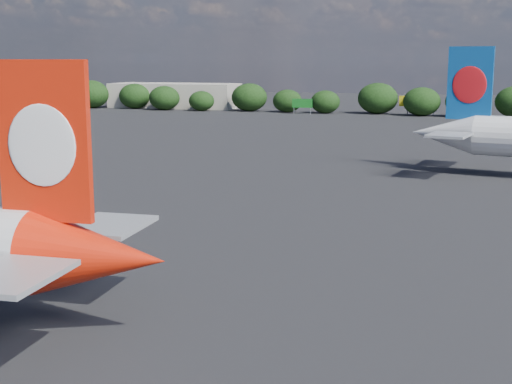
# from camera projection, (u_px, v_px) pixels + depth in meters

# --- Properties ---
(ground) EXTENTS (500.00, 500.00, 0.00)m
(ground) POSITION_uv_depth(u_px,v_px,m) (242.00, 181.00, 95.42)
(ground) COLOR black
(ground) RESTS_ON ground
(terminal_building) EXTENTS (42.00, 16.00, 8.00)m
(terminal_building) POSITION_uv_depth(u_px,v_px,m) (175.00, 96.00, 237.16)
(terminal_building) COLOR #A2998C
(terminal_building) RESTS_ON ground
(highway_sign) EXTENTS (6.00, 0.30, 4.50)m
(highway_sign) POSITION_uv_depth(u_px,v_px,m) (302.00, 103.00, 209.21)
(highway_sign) COLOR #14661C
(highway_sign) RESTS_ON ground
(billboard_yellow) EXTENTS (5.00, 0.30, 5.50)m
(billboard_yellow) POSITION_uv_depth(u_px,v_px,m) (408.00, 101.00, 206.42)
(billboard_yellow) COLOR yellow
(billboard_yellow) RESTS_ON ground
(horizon_treeline) EXTENTS (202.99, 17.08, 9.19)m
(horizon_treeline) POSITION_uv_depth(u_px,v_px,m) (401.00, 101.00, 205.08)
(horizon_treeline) COLOR black
(horizon_treeline) RESTS_ON ground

